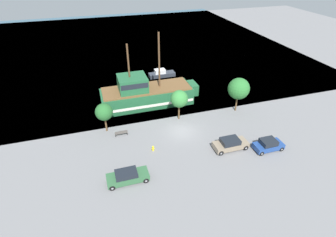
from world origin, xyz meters
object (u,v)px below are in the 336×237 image
Objects in this scene: bench_promenade_east at (121,133)px; fire_hydrant at (153,148)px; pirate_ship at (146,94)px; moored_boat_dockside at (161,74)px; parked_car_curb_mid at (128,176)px; parked_car_curb_rear at (230,144)px; parked_car_curb_front at (268,145)px.

fire_hydrant is at bearing -52.62° from bench_promenade_east.
pirate_ship is 11.68m from moored_boat_dockside.
bench_promenade_east is (-3.42, 4.48, 0.03)m from fire_hydrant.
parked_car_curb_mid is at bearing -132.97° from fire_hydrant.
parked_car_curb_rear is 2.57× the size of bench_promenade_east.
parked_car_curb_mid is at bearing -113.35° from moored_boat_dockside.
bench_promenade_east is (-13.13, 7.01, -0.32)m from parked_car_curb_rear.
moored_boat_dockside is (5.61, 10.16, -1.33)m from pirate_ship.
fire_hydrant is at bearing 165.40° from parked_car_curb_rear.
parked_car_curb_rear reaches higher than parked_car_curb_front.
bench_promenade_east is (0.60, 8.80, -0.28)m from parked_car_curb_mid.
parked_car_curb_rear is 14.89m from bench_promenade_east.
parked_car_curb_front reaches higher than parked_car_curb_mid.
parked_car_curb_mid is (-5.93, -16.59, -1.19)m from pirate_ship.
moored_boat_dockside is 1.14× the size of parked_car_curb_mid.
parked_car_curb_rear reaches higher than bench_promenade_east.
fire_hydrant is 5.64m from bench_promenade_east.
parked_car_curb_rear is (-4.61, 1.59, 0.02)m from parked_car_curb_front.
parked_car_curb_rear is 10.04m from fire_hydrant.
fire_hydrant is (4.03, 4.32, -0.31)m from parked_car_curb_mid.
parked_car_curb_front is 4.87m from parked_car_curb_rear.
pirate_ship is 16.76m from parked_car_curb_rear.
parked_car_curb_front is 19.72m from bench_promenade_east.
fire_hydrant is 0.44× the size of bench_promenade_east.
moored_boat_dockside reaches higher than bench_promenade_east.
pirate_ship is 9.23× the size of bench_promenade_east.
pirate_ship reaches higher than parked_car_curb_rear.
parked_car_curb_mid reaches higher than bench_promenade_east.
parked_car_curb_mid is 8.83m from bench_promenade_east.
pirate_ship reaches higher than parked_car_curb_mid.
moored_boat_dockside reaches higher than parked_car_curb_front.
pirate_ship is 9.54m from bench_promenade_east.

